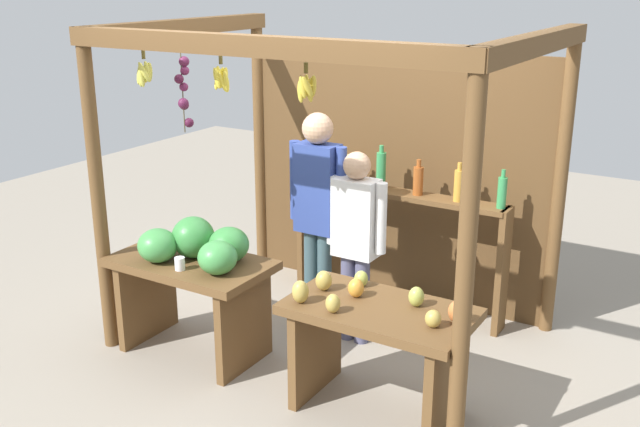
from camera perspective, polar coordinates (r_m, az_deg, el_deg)
name	(u,v)px	position (r m, az deg, el deg)	size (l,w,h in m)	color
ground_plane	(333,336)	(5.75, 1.02, -9.43)	(12.00, 12.00, 0.00)	gray
market_stall	(362,151)	(5.62, 3.23, 4.82)	(2.84, 2.05, 2.32)	brown
fruit_counter_left	(195,267)	(5.30, -9.60, -4.12)	(1.14, 0.64, 1.02)	brown
fruit_counter_right	(378,334)	(4.62, 4.47, -9.28)	(1.14, 0.64, 0.87)	brown
bottle_shelf_unit	(398,217)	(5.96, 6.06, -0.28)	(1.82, 0.22, 1.36)	brown
vendor_man	(318,202)	(5.52, -0.18, 0.92)	(0.48, 0.23, 1.70)	#39535B
vendor_woman	(356,232)	(5.36, 2.79, -1.45)	(0.48, 0.20, 1.46)	#525373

